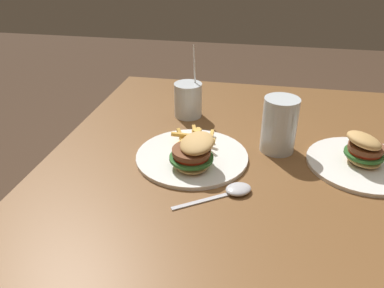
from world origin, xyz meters
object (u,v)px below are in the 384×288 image
Objects in this scene: spoon at (235,190)px; meal_plate_far at (363,158)px; meal_plate_near at (193,154)px; juice_glass at (188,101)px; beer_glass at (279,127)px.

meal_plate_far is at bearing -3.60° from spoon.
juice_glass is at bearing -166.22° from meal_plate_near.
meal_plate_near is at bearing -81.63° from meal_plate_far.
spoon is 0.34m from meal_plate_far.
spoon is at bearing 25.76° from juice_glass.
spoon is (0.21, -0.09, -0.06)m from beer_glass.
meal_plate_far is at bearing 78.10° from beer_glass.
juice_glass is 0.42m from spoon.
meal_plate_near is at bearing 103.28° from spoon.
beer_glass is 0.85× the size of spoon.
meal_plate_far is at bearing 98.37° from meal_plate_near.
meal_plate_near is 1.66× the size of spoon.
meal_plate_near is 1.08× the size of meal_plate_far.
meal_plate_far is (-0.17, 0.29, 0.02)m from spoon.
juice_glass is (-0.27, -0.07, 0.03)m from meal_plate_near.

